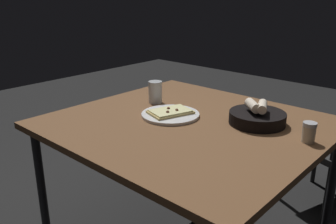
{
  "coord_description": "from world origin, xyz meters",
  "views": [
    {
      "loc": [
        0.96,
        -1.2,
        1.33
      ],
      "look_at": [
        -0.09,
        -0.04,
        0.79
      ],
      "focal_mm": 38.18,
      "sensor_mm": 36.0,
      "label": 1
    }
  ],
  "objects_px": {
    "dining_table": "(188,133)",
    "pepper_shaker": "(309,133)",
    "beer_glass": "(155,93)",
    "pizza_plate": "(171,114)",
    "bread_basket": "(257,117)"
  },
  "relations": [
    {
      "from": "dining_table",
      "to": "pepper_shaker",
      "type": "relative_size",
      "value": 14.2
    },
    {
      "from": "dining_table",
      "to": "pepper_shaker",
      "type": "height_order",
      "value": "pepper_shaker"
    },
    {
      "from": "pizza_plate",
      "to": "pepper_shaker",
      "type": "bearing_deg",
      "value": 12.29
    },
    {
      "from": "dining_table",
      "to": "pepper_shaker",
      "type": "distance_m",
      "value": 0.53
    },
    {
      "from": "pizza_plate",
      "to": "pepper_shaker",
      "type": "distance_m",
      "value": 0.62
    },
    {
      "from": "pizza_plate",
      "to": "bread_basket",
      "type": "xyz_separation_m",
      "value": [
        0.36,
        0.18,
        0.02
      ]
    },
    {
      "from": "dining_table",
      "to": "beer_glass",
      "type": "xyz_separation_m",
      "value": [
        -0.32,
        0.11,
        0.11
      ]
    },
    {
      "from": "bread_basket",
      "to": "pepper_shaker",
      "type": "relative_size",
      "value": 3.06
    },
    {
      "from": "dining_table",
      "to": "pizza_plate",
      "type": "distance_m",
      "value": 0.13
    },
    {
      "from": "dining_table",
      "to": "pepper_shaker",
      "type": "xyz_separation_m",
      "value": [
        0.5,
        0.14,
        0.09
      ]
    },
    {
      "from": "dining_table",
      "to": "bread_basket",
      "type": "xyz_separation_m",
      "value": [
        0.25,
        0.18,
        0.09
      ]
    },
    {
      "from": "dining_table",
      "to": "pizza_plate",
      "type": "relative_size",
      "value": 4.21
    },
    {
      "from": "dining_table",
      "to": "bread_basket",
      "type": "bearing_deg",
      "value": 36.12
    },
    {
      "from": "dining_table",
      "to": "beer_glass",
      "type": "distance_m",
      "value": 0.35
    },
    {
      "from": "bread_basket",
      "to": "beer_glass",
      "type": "xyz_separation_m",
      "value": [
        -0.57,
        -0.07,
        0.02
      ]
    }
  ]
}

